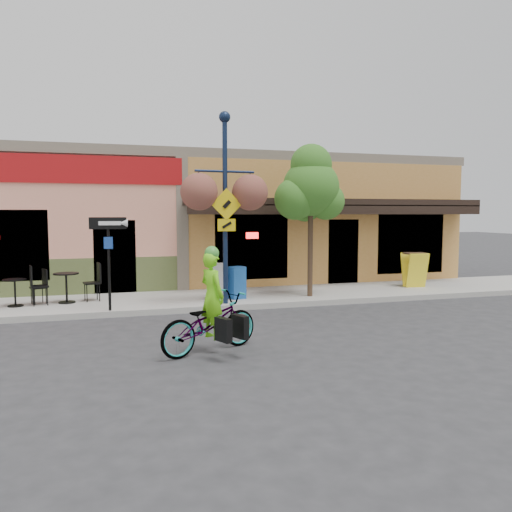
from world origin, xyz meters
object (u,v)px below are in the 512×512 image
at_px(one_way_sign, 109,264).
at_px(newspaper_box_grey, 218,281).
at_px(bicycle, 210,323).
at_px(lamp_post, 225,209).
at_px(cyclist_rider, 212,309).
at_px(building, 193,220).
at_px(newspaper_box_blue, 237,283).
at_px(street_tree, 311,220).

xyz_separation_m(one_way_sign, newspaper_box_grey, (2.84, 0.83, -0.64)).
relative_size(bicycle, lamp_post, 0.41).
bearing_deg(cyclist_rider, building, -31.88).
relative_size(newspaper_box_blue, street_tree, 0.20).
distance_m(lamp_post, newspaper_box_grey, 2.10).
height_order(cyclist_rider, one_way_sign, one_way_sign).
xyz_separation_m(building, newspaper_box_grey, (-0.33, -6.02, -1.61)).
xyz_separation_m(building, lamp_post, (-0.26, -6.71, 0.37)).
height_order(building, lamp_post, lamp_post).
bearing_deg(building, newspaper_box_grey, -93.14).
distance_m(lamp_post, street_tree, 2.63).
relative_size(cyclist_rider, newspaper_box_blue, 1.76).
bearing_deg(bicycle, lamp_post, -41.33).
bearing_deg(newspaper_box_blue, cyclist_rider, -128.12).
bearing_deg(cyclist_rider, street_tree, -64.80).
relative_size(building, newspaper_box_blue, 20.55).
distance_m(bicycle, newspaper_box_blue, 4.83).
xyz_separation_m(bicycle, lamp_post, (1.19, 3.89, 2.09)).
xyz_separation_m(building, newspaper_box_blue, (0.21, -6.06, -1.66)).
bearing_deg(building, one_way_sign, -114.83).
relative_size(newspaper_box_blue, newspaper_box_grey, 0.90).
height_order(cyclist_rider, newspaper_box_grey, cyclist_rider).
relative_size(cyclist_rider, street_tree, 0.36).
distance_m(cyclist_rider, newspaper_box_blue, 4.81).
xyz_separation_m(bicycle, one_way_sign, (-1.72, 3.74, 0.75)).
bearing_deg(one_way_sign, newspaper_box_blue, 16.17).
distance_m(cyclist_rider, lamp_post, 4.45).
xyz_separation_m(bicycle, cyclist_rider, (0.05, 0.00, 0.25)).
height_order(cyclist_rider, lamp_post, lamp_post).
height_order(bicycle, newspaper_box_blue, bicycle).
bearing_deg(lamp_post, newspaper_box_blue, 50.27).
distance_m(building, street_tree, 6.66).
relative_size(newspaper_box_grey, street_tree, 0.23).
xyz_separation_m(newspaper_box_grey, street_tree, (2.63, -0.23, 1.67)).
xyz_separation_m(cyclist_rider, street_tree, (3.70, 4.34, 1.54)).
relative_size(building, one_way_sign, 8.07).
height_order(bicycle, lamp_post, lamp_post).
bearing_deg(lamp_post, building, 84.03).
bearing_deg(street_tree, one_way_sign, -173.73).
relative_size(building, newspaper_box_grey, 18.48).
distance_m(one_way_sign, newspaper_box_blue, 3.53).
distance_m(one_way_sign, newspaper_box_grey, 3.03).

